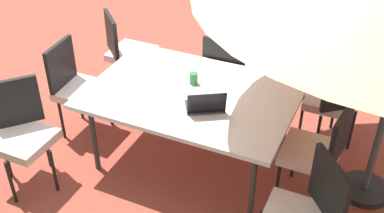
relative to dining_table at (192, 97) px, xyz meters
name	(u,v)px	position (x,y,z in m)	size (l,w,h in m)	color
ground_plane	(192,160)	(0.00, 0.00, -0.73)	(10.00, 10.00, 0.02)	brown
dining_table	(192,97)	(0.00, 0.00, 0.00)	(1.81, 1.27, 0.77)	silver
chair_northwest	(305,213)	(-1.23, 0.79, -0.17)	(0.58, 0.58, 0.98)	beige
chair_southeast	(126,49)	(1.19, -0.82, -0.17)	(0.59, 0.59, 0.98)	beige
chair_southwest	(335,98)	(-1.13, -0.78, -0.17)	(0.58, 0.58, 0.98)	beige
chair_west	(318,149)	(-1.16, 0.05, -0.17)	(0.49, 0.48, 0.98)	beige
chair_south	(228,71)	(-0.03, -0.83, -0.17)	(0.46, 0.47, 0.98)	beige
chair_east	(77,85)	(1.24, 0.04, -0.17)	(0.48, 0.47, 0.98)	beige
chair_northeast	(21,131)	(1.22, 0.86, -0.17)	(0.59, 0.59, 0.98)	beige
laptop	(205,105)	(-0.22, 0.21, 0.10)	(0.40, 0.38, 0.21)	#2D2D33
cup	(194,79)	(0.05, -0.13, 0.10)	(0.08, 0.08, 0.11)	#286B33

